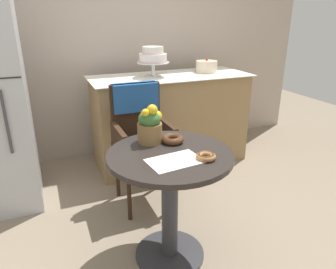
# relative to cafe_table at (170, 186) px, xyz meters

# --- Properties ---
(ground_plane) EXTENTS (8.00, 8.00, 0.00)m
(ground_plane) POSITION_rel_cafe_table_xyz_m (0.00, 0.00, -0.51)
(ground_plane) COLOR gray
(back_wall) EXTENTS (4.80, 0.10, 2.70)m
(back_wall) POSITION_rel_cafe_table_xyz_m (0.00, 1.85, 0.84)
(back_wall) COLOR #B2A393
(back_wall) RESTS_ON ground
(cafe_table) EXTENTS (0.72, 0.72, 0.72)m
(cafe_table) POSITION_rel_cafe_table_xyz_m (0.00, 0.00, 0.00)
(cafe_table) COLOR #282321
(cafe_table) RESTS_ON ground
(wicker_chair) EXTENTS (0.42, 0.45, 0.95)m
(wicker_chair) POSITION_rel_cafe_table_xyz_m (0.05, 0.74, 0.13)
(wicker_chair) COLOR #332114
(wicker_chair) RESTS_ON ground
(paper_napkin) EXTENTS (0.31, 0.22, 0.00)m
(paper_napkin) POSITION_rel_cafe_table_xyz_m (-0.02, -0.11, 0.21)
(paper_napkin) COLOR white
(paper_napkin) RESTS_ON cafe_table
(donut_front) EXTENTS (0.14, 0.14, 0.04)m
(donut_front) POSITION_rel_cafe_table_xyz_m (0.07, 0.14, 0.24)
(donut_front) COLOR #4C2D19
(donut_front) RESTS_ON cafe_table
(donut_mid) EXTENTS (0.11, 0.11, 0.03)m
(donut_mid) POSITION_rel_cafe_table_xyz_m (0.15, -0.15, 0.23)
(donut_mid) COLOR #AD7542
(donut_mid) RESTS_ON cafe_table
(flower_vase) EXTENTS (0.15, 0.15, 0.24)m
(flower_vase) POSITION_rel_cafe_table_xyz_m (-0.05, 0.20, 0.33)
(flower_vase) COLOR brown
(flower_vase) RESTS_ON cafe_table
(display_counter) EXTENTS (1.56, 0.62, 0.90)m
(display_counter) POSITION_rel_cafe_table_xyz_m (0.55, 1.30, -0.05)
(display_counter) COLOR #93754C
(display_counter) RESTS_ON ground
(tiered_cake_stand) EXTENTS (0.30, 0.30, 0.28)m
(tiered_cake_stand) POSITION_rel_cafe_table_xyz_m (0.37, 1.30, 0.58)
(tiered_cake_stand) COLOR silver
(tiered_cake_stand) RESTS_ON display_counter
(round_layer_cake) EXTENTS (0.22, 0.22, 0.14)m
(round_layer_cake) POSITION_rel_cafe_table_xyz_m (0.96, 1.34, 0.45)
(round_layer_cake) COLOR beige
(round_layer_cake) RESTS_ON display_counter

